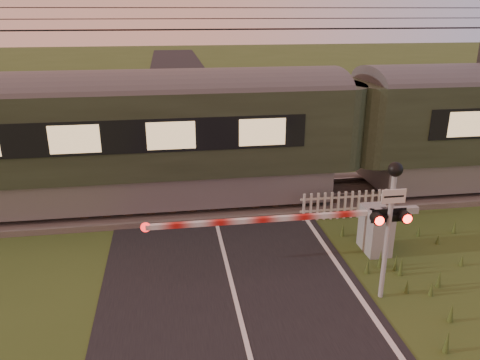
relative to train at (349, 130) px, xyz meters
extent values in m
plane|color=#364C1D|center=(-4.65, -6.50, -2.30)|extent=(160.00, 160.00, 0.00)
cube|color=black|center=(-4.65, -6.50, -2.29)|extent=(6.00, 140.00, 0.02)
cube|color=#47423D|center=(-4.65, 0.00, -2.24)|extent=(140.00, 3.40, 0.24)
cube|color=slate|center=(-4.65, -0.72, -2.04)|extent=(140.00, 0.08, 0.14)
cube|color=slate|center=(-4.65, 0.72, -2.04)|extent=(140.00, 0.08, 0.14)
cube|color=#2D2116|center=(-4.65, 0.00, -2.11)|extent=(0.24, 2.20, 0.06)
cylinder|color=black|center=(-4.65, -0.30, 3.20)|extent=(120.00, 0.02, 0.02)
cylinder|color=black|center=(-4.65, 0.30, 3.20)|extent=(120.00, 0.02, 0.02)
cylinder|color=black|center=(-4.65, 0.00, 3.80)|extent=(120.00, 0.02, 0.02)
cylinder|color=black|center=(-4.65, 0.00, 3.50)|extent=(120.00, 0.02, 0.02)
cube|color=slate|center=(-11.09, 0.00, -1.47)|extent=(20.33, 2.69, 1.01)
cube|color=gray|center=(-0.68, -3.98, -1.70)|extent=(0.60, 0.93, 1.21)
cylinder|color=gray|center=(-0.84, -3.98, -1.70)|extent=(0.13, 0.13, 1.21)
cube|color=gray|center=(-0.07, -3.98, -1.18)|extent=(0.99, 0.18, 0.18)
cube|color=red|center=(-3.72, -3.98, -1.18)|extent=(5.75, 0.12, 0.12)
cylinder|color=red|center=(-6.59, -3.98, -1.18)|extent=(0.24, 0.04, 0.24)
cylinder|color=gray|center=(-1.42, -6.02, -0.87)|extent=(0.11, 0.11, 2.87)
cube|color=white|center=(-1.42, -6.08, 0.14)|extent=(0.53, 0.03, 0.31)
sphere|color=black|center=(-1.42, -6.02, 0.71)|extent=(0.31, 0.31, 0.31)
cube|color=black|center=(-1.42, -6.02, -0.34)|extent=(0.72, 0.06, 0.06)
cylinder|color=#FF140C|center=(-1.73, -6.20, -0.34)|extent=(0.19, 0.02, 0.19)
cylinder|color=#FF140C|center=(-1.12, -6.20, -0.34)|extent=(0.19, 0.02, 0.19)
cube|color=black|center=(-1.42, -5.97, -0.34)|extent=(0.77, 0.02, 0.31)
cube|color=silver|center=(-0.62, -1.87, -2.01)|extent=(3.02, 0.04, 0.06)
cube|color=silver|center=(-0.62, -1.87, -1.62)|extent=(3.02, 0.04, 0.06)
cube|color=#2D2D30|center=(6.02, 2.30, 1.44)|extent=(0.24, 0.24, 7.49)
camera|label=1|loc=(-5.90, -14.38, 3.74)|focal=35.00mm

